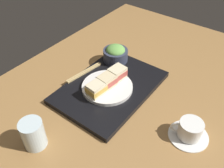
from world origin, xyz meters
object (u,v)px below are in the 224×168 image
sandwich_plate (107,87)px  coffee_cup (189,130)px  drinking_glass (33,134)px  sandwich_middle (107,81)px  chopsticks_pair (84,72)px  sandwich_near (117,73)px  sandwich_far (96,89)px  salad_bowl (115,54)px

sandwich_plate → coffee_cup: size_ratio=1.50×
coffee_cup → drinking_glass: (33.06, -38.85, 2.14)cm
sandwich_middle → chopsticks_pair: sandwich_middle is taller
sandwich_near → sandwich_middle: 6.05cm
sandwich_far → drinking_glass: bearing=-6.2°
sandwich_far → chopsticks_pair: 16.08cm
sandwich_far → drinking_glass: drinking_glass is taller
sandwich_middle → sandwich_far: sandwich_middle is taller
sandwich_middle → drinking_glass: size_ratio=0.75×
sandwich_plate → sandwich_near: bearing=175.1°
chopsticks_pair → sandwich_near: bearing=105.9°
sandwich_plate → coffee_cup: bearing=88.8°
chopsticks_pair → drinking_glass: drinking_glass is taller
drinking_glass → sandwich_plate: bearing=174.0°
sandwich_plate → sandwich_far: 6.80cm
coffee_cup → chopsticks_pair: bearing=-93.0°
sandwich_near → sandwich_far: sandwich_near is taller
chopsticks_pair → coffee_cup: (2.62, 49.42, 0.53)cm
sandwich_middle → coffee_cup: (0.77, 35.32, -3.07)cm
sandwich_plate → chopsticks_pair: (-1.85, -14.10, -0.38)cm
salad_bowl → coffee_cup: (18.51, 44.30, -2.71)cm
salad_bowl → coffee_cup: bearing=67.3°
sandwich_near → drinking_glass: (39.86, -4.05, -1.07)cm
sandwich_near → sandwich_middle: size_ratio=0.94×
sandwich_middle → drinking_glass: 34.03cm
sandwich_near → sandwich_far: size_ratio=0.94×
coffee_cup → sandwich_plate: bearing=-91.2°
coffee_cup → salad_bowl: bearing=-112.7°
sandwich_plate → sandwich_near: (-6.03, 0.52, 3.36)cm
salad_bowl → drinking_glass: bearing=6.0°
salad_bowl → chopsticks_pair: size_ratio=0.61×
sandwich_near → coffee_cup: size_ratio=0.53×
salad_bowl → sandwich_middle: bearing=26.9°
sandwich_far → coffee_cup: size_ratio=0.57×
sandwich_plate → drinking_glass: (33.83, -3.53, 2.29)cm
salad_bowl → coffee_cup: size_ratio=0.83×
sandwich_middle → drinking_glass: bearing=-6.0°
sandwich_plate → sandwich_near: 6.92cm
drinking_glass → sandwich_far: bearing=173.8°
chopsticks_pair → drinking_glass: size_ratio=1.81×
sandwich_middle → sandwich_far: 6.05cm
sandwich_middle → salad_bowl: size_ratio=0.69×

